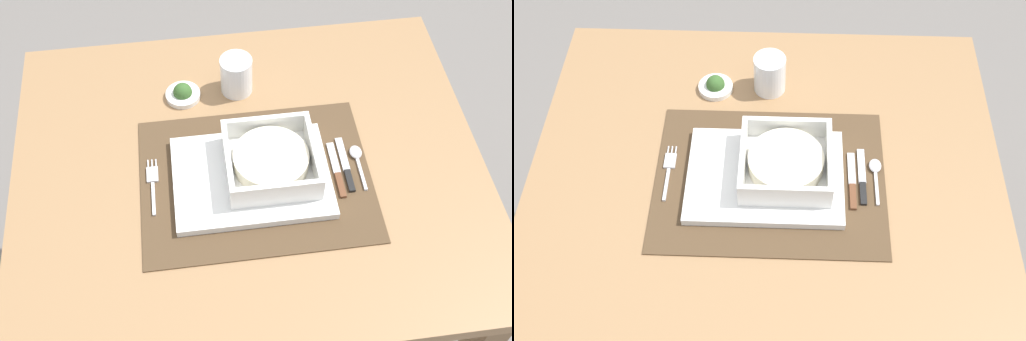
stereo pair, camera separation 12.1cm
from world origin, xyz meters
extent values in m
plane|color=slate|center=(0.00, 0.00, 0.00)|extent=(6.00, 6.00, 0.00)
cube|color=#936D47|center=(0.00, 0.00, 0.70)|extent=(0.92, 0.77, 0.03)
cube|color=brown|center=(-0.41, 0.34, 0.34)|extent=(0.05, 0.05, 0.68)
cube|color=brown|center=(0.41, 0.34, 0.34)|extent=(0.05, 0.05, 0.68)
cube|color=#4C3823|center=(0.01, -0.03, 0.72)|extent=(0.44, 0.34, 0.00)
cube|color=white|center=(0.00, -0.04, 0.72)|extent=(0.30, 0.22, 0.02)
cube|color=white|center=(0.04, -0.02, 0.74)|extent=(0.17, 0.17, 0.01)
cube|color=white|center=(-0.04, -0.02, 0.77)|extent=(0.01, 0.17, 0.05)
cube|color=white|center=(0.12, -0.02, 0.77)|extent=(0.01, 0.17, 0.05)
cube|color=white|center=(0.04, -0.11, 0.77)|extent=(0.15, 0.01, 0.05)
cube|color=white|center=(0.04, 0.06, 0.77)|extent=(0.15, 0.01, 0.05)
cylinder|color=beige|center=(0.04, -0.02, 0.76)|extent=(0.14, 0.14, 0.03)
cube|color=silver|center=(-0.19, -0.06, 0.72)|extent=(0.01, 0.07, 0.00)
cube|color=silver|center=(-0.19, 0.00, 0.72)|extent=(0.02, 0.04, 0.00)
cylinder|color=silver|center=(-0.20, 0.03, 0.72)|extent=(0.00, 0.02, 0.00)
cylinder|color=silver|center=(-0.19, 0.03, 0.72)|extent=(0.00, 0.02, 0.00)
cylinder|color=silver|center=(-0.18, 0.03, 0.72)|extent=(0.00, 0.02, 0.00)
cube|color=silver|center=(0.21, -0.05, 0.72)|extent=(0.01, 0.08, 0.00)
ellipsoid|color=silver|center=(0.21, 0.00, 0.72)|extent=(0.02, 0.03, 0.01)
cube|color=black|center=(0.19, -0.06, 0.72)|extent=(0.01, 0.05, 0.01)
cube|color=silver|center=(0.19, 0.00, 0.72)|extent=(0.01, 0.08, 0.00)
cube|color=#59331E|center=(0.17, -0.07, 0.72)|extent=(0.01, 0.06, 0.01)
cube|color=silver|center=(0.17, -0.01, 0.72)|extent=(0.01, 0.07, 0.00)
cylinder|color=white|center=(0.00, 0.21, 0.76)|extent=(0.07, 0.07, 0.08)
cylinder|color=gold|center=(0.00, 0.21, 0.74)|extent=(0.06, 0.06, 0.04)
cylinder|color=white|center=(-0.12, 0.20, 0.72)|extent=(0.07, 0.07, 0.01)
sphere|color=#335926|center=(-0.12, 0.20, 0.73)|extent=(0.04, 0.04, 0.04)
camera|label=1|loc=(-0.09, -0.75, 1.71)|focal=44.95mm
camera|label=2|loc=(0.03, -0.75, 1.71)|focal=44.95mm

